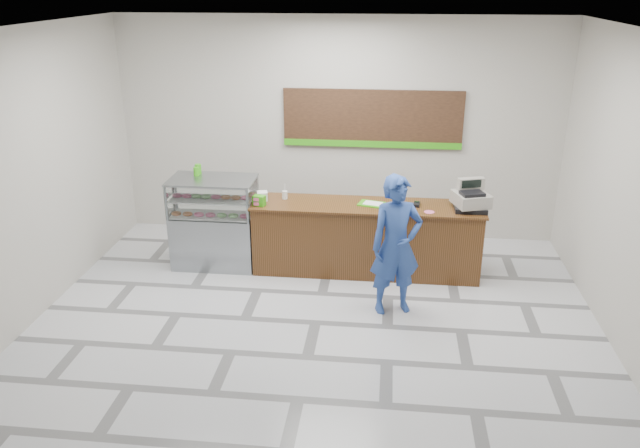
# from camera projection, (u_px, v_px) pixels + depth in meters

# --- Properties ---
(floor) EXTENTS (7.00, 7.00, 0.00)m
(floor) POSITION_uv_depth(u_px,v_px,m) (315.00, 323.00, 7.76)
(floor) COLOR silver
(floor) RESTS_ON ground
(back_wall) EXTENTS (7.00, 0.00, 7.00)m
(back_wall) POSITION_uv_depth(u_px,v_px,m) (337.00, 130.00, 9.89)
(back_wall) COLOR beige
(back_wall) RESTS_ON floor
(ceiling) EXTENTS (7.00, 7.00, 0.00)m
(ceiling) POSITION_uv_depth(u_px,v_px,m) (315.00, 29.00, 6.47)
(ceiling) COLOR silver
(ceiling) RESTS_ON back_wall
(sales_counter) EXTENTS (3.26, 0.76, 1.03)m
(sales_counter) POSITION_uv_depth(u_px,v_px,m) (366.00, 238.00, 8.94)
(sales_counter) COLOR #5B3319
(sales_counter) RESTS_ON floor
(display_case) EXTENTS (1.22, 0.72, 1.33)m
(display_case) POSITION_uv_depth(u_px,v_px,m) (215.00, 222.00, 9.11)
(display_case) COLOR gray
(display_case) RESTS_ON floor
(menu_board) EXTENTS (2.80, 0.06, 0.90)m
(menu_board) POSITION_uv_depth(u_px,v_px,m) (372.00, 120.00, 9.72)
(menu_board) COLOR black
(menu_board) RESTS_ON back_wall
(cash_register) EXTENTS (0.55, 0.56, 0.41)m
(cash_register) POSITION_uv_depth(u_px,v_px,m) (471.00, 199.00, 8.53)
(cash_register) COLOR black
(cash_register) RESTS_ON sales_counter
(card_terminal) EXTENTS (0.10, 0.18, 0.04)m
(card_terminal) POSITION_uv_depth(u_px,v_px,m) (417.00, 204.00, 8.70)
(card_terminal) COLOR black
(card_terminal) RESTS_ON sales_counter
(serving_tray) EXTENTS (0.40, 0.33, 0.02)m
(serving_tray) POSITION_uv_depth(u_px,v_px,m) (372.00, 204.00, 8.75)
(serving_tray) COLOR #3DB314
(serving_tray) RESTS_ON sales_counter
(napkin_box) EXTENTS (0.17, 0.17, 0.12)m
(napkin_box) POSITION_uv_depth(u_px,v_px,m) (262.00, 196.00, 8.91)
(napkin_box) COLOR white
(napkin_box) RESTS_ON sales_counter
(straw_cup) EXTENTS (0.08, 0.08, 0.12)m
(straw_cup) POSITION_uv_depth(u_px,v_px,m) (285.00, 195.00, 8.96)
(straw_cup) COLOR silver
(straw_cup) RESTS_ON sales_counter
(promo_box) EXTENTS (0.19, 0.15, 0.15)m
(promo_box) POSITION_uv_depth(u_px,v_px,m) (259.00, 201.00, 8.69)
(promo_box) COLOR #35A514
(promo_box) RESTS_ON sales_counter
(donut_decal) EXTENTS (0.14, 0.14, 0.00)m
(donut_decal) POSITION_uv_depth(u_px,v_px,m) (429.00, 212.00, 8.47)
(donut_decal) COLOR #E75E8F
(donut_decal) RESTS_ON sales_counter
(green_cup_left) EXTENTS (0.09, 0.09, 0.14)m
(green_cup_left) POSITION_uv_depth(u_px,v_px,m) (198.00, 169.00, 9.08)
(green_cup_left) COLOR #35A514
(green_cup_left) RESTS_ON display_case
(green_cup_right) EXTENTS (0.08, 0.08, 0.13)m
(green_cup_right) POSITION_uv_depth(u_px,v_px,m) (196.00, 171.00, 8.99)
(green_cup_right) COLOR #35A514
(green_cup_right) RESTS_ON display_case
(customer) EXTENTS (0.76, 0.62, 1.81)m
(customer) POSITION_uv_depth(u_px,v_px,m) (396.00, 245.00, 7.74)
(customer) COLOR #274592
(customer) RESTS_ON floor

